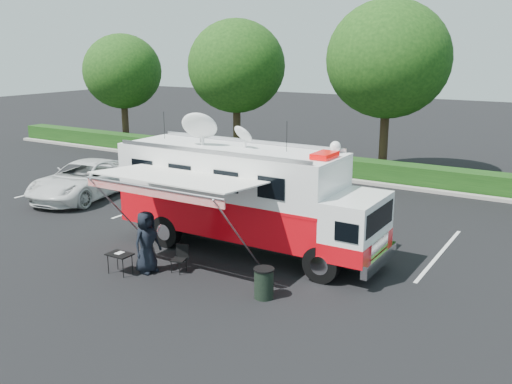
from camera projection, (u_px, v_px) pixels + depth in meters
ground_plane at (248, 251)px, 18.88m from camera, size 120.00×120.00×0.00m
back_border at (409, 79)px, 27.71m from camera, size 60.00×6.14×8.87m
stall_lines at (279, 225)px, 21.61m from camera, size 24.12×5.50×0.01m
command_truck at (246, 196)px, 18.46m from camera, size 9.04×2.49×4.34m
awning at (174, 181)px, 16.50m from camera, size 4.93×2.56×2.98m
white_suv at (86, 197)px, 25.61m from camera, size 3.59×6.13×1.60m
person at (148, 272)px, 17.12m from camera, size 0.69×0.98×1.89m
folding_table at (120, 255)px, 16.85m from camera, size 0.74×0.52×0.63m
folding_chair at (180, 256)px, 17.04m from camera, size 0.50×0.52×0.84m
trash_bin at (264, 283)px, 15.24m from camera, size 0.56×0.56×0.84m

